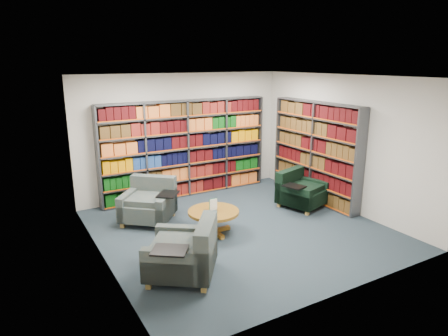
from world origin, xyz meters
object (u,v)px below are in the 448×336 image
chair_teal_front (187,254)px  coffee_table (214,215)px  chair_green_right (299,192)px  chair_teal_left (150,204)px

chair_teal_front → coffee_table: 1.55m
chair_green_right → chair_teal_front: size_ratio=0.85×
chair_teal_left → coffee_table: bearing=-56.4°
chair_teal_left → chair_teal_front: (-0.26, -2.33, 0.01)m
chair_green_right → chair_teal_front: (-3.33, -1.48, 0.04)m
coffee_table → chair_teal_front: bearing=-132.5°
chair_teal_left → chair_green_right: 3.19m
chair_teal_left → chair_green_right: size_ratio=1.15×
chair_teal_left → chair_teal_front: 2.35m
coffee_table → chair_teal_left: bearing=123.6°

